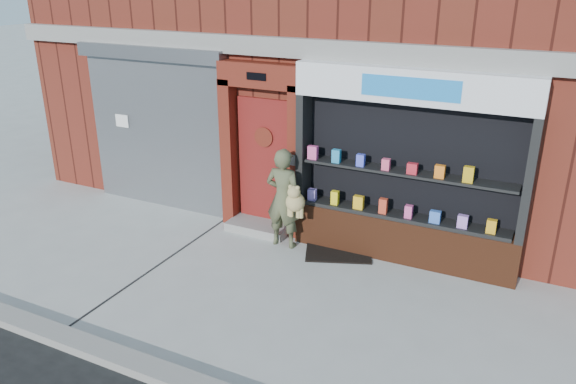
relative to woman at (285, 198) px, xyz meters
The scene contains 7 objects.
ground 1.63m from the woman, 86.18° to the right, with size 80.00×80.00×0.00m, color #9E9E99.
curb 3.63m from the woman, 88.50° to the right, with size 60.00×0.30×0.12m, color gray.
shutter_bay 3.08m from the woman, 169.67° to the left, with size 3.10×0.30×3.04m.
red_door_bay 1.01m from the woman, 144.82° to the left, with size 1.52×0.58×2.90m.
pharmacy_bay 1.96m from the woman, 12.74° to the left, with size 3.50×0.41×3.00m.
woman is the anchor object (origin of this frame).
doormat 1.23m from the woman, ahead, with size 1.05×0.73×0.03m, color black.
Camera 1 is at (3.66, -6.08, 4.24)m, focal length 35.00 mm.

